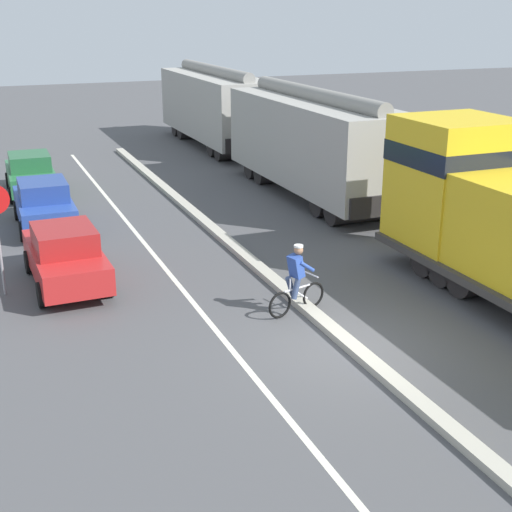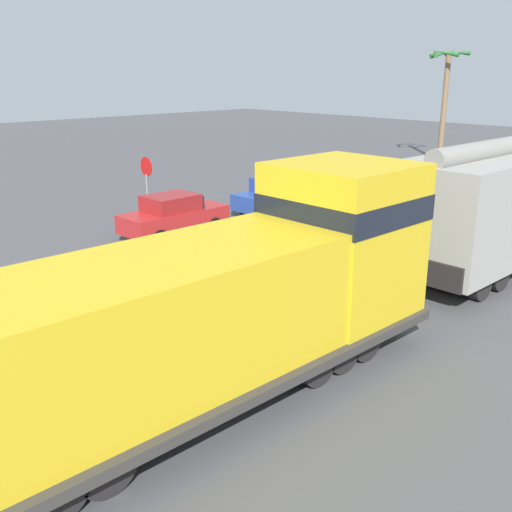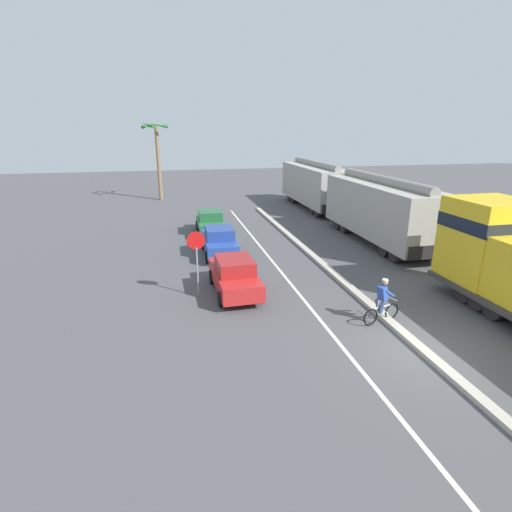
{
  "view_description": "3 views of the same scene",
  "coord_description": "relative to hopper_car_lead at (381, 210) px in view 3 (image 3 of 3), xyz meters",
  "views": [
    {
      "loc": [
        -7.09,
        -12.21,
        6.96
      ],
      "look_at": [
        -0.69,
        3.61,
        1.0
      ],
      "focal_mm": 50.0,
      "sensor_mm": 36.0,
      "label": 1
    },
    {
      "loc": [
        13.2,
        -6.96,
        6.16
      ],
      "look_at": [
        2.55,
        3.1,
        1.56
      ],
      "focal_mm": 42.0,
      "sensor_mm": 36.0,
      "label": 2
    },
    {
      "loc": [
        -7.72,
        -10.05,
        6.96
      ],
      "look_at": [
        -3.77,
        7.78,
        1.05
      ],
      "focal_mm": 28.0,
      "sensor_mm": 36.0,
      "label": 3
    }
  ],
  "objects": [
    {
      "name": "ground_plane",
      "position": [
        -5.07,
        -12.0,
        -2.08
      ],
      "size": [
        120.0,
        120.0,
        0.0
      ],
      "primitive_type": "plane",
      "color": "#4C4C4F"
    },
    {
      "name": "median_curb",
      "position": [
        -5.07,
        -6.0,
        -2.0
      ],
      "size": [
        0.36,
        36.0,
        0.16
      ],
      "primitive_type": "cube",
      "color": "#B2AD9E",
      "rests_on": "ground"
    },
    {
      "name": "lane_stripe",
      "position": [
        -7.47,
        -6.0,
        -2.07
      ],
      "size": [
        0.14,
        36.0,
        0.01
      ],
      "primitive_type": "cube",
      "color": "silver",
      "rests_on": "ground"
    },
    {
      "name": "hopper_car_lead",
      "position": [
        0.0,
        0.0,
        0.0
      ],
      "size": [
        2.9,
        10.6,
        4.18
      ],
      "color": "#9E9B94",
      "rests_on": "ground"
    },
    {
      "name": "hopper_car_middle",
      "position": [
        0.0,
        11.6,
        0.0
      ],
      "size": [
        2.9,
        10.6,
        4.18
      ],
      "color": "#A19E97",
      "rests_on": "ground"
    },
    {
      "name": "parked_car_red",
      "position": [
        -10.19,
        -5.98,
        -1.26
      ],
      "size": [
        1.92,
        4.24,
        1.62
      ],
      "color": "red",
      "rests_on": "ground"
    },
    {
      "name": "parked_car_blue",
      "position": [
        -10.12,
        -0.37,
        -1.26
      ],
      "size": [
        1.87,
        4.22,
        1.62
      ],
      "color": "#28479E",
      "rests_on": "ground"
    },
    {
      "name": "parked_car_green",
      "position": [
        -10.09,
        4.52,
        -1.26
      ],
      "size": [
        1.9,
        4.23,
        1.62
      ],
      "color": "#286B3D",
      "rests_on": "ground"
    },
    {
      "name": "cyclist",
      "position": [
        -5.35,
        -9.95,
        -1.26
      ],
      "size": [
        1.67,
        0.61,
        1.71
      ],
      "color": "black",
      "rests_on": "ground"
    },
    {
      "name": "stop_sign",
      "position": [
        -11.78,
        -6.07,
        -0.05
      ],
      "size": [
        0.76,
        0.08,
        2.88
      ],
      "color": "gray",
      "rests_on": "ground"
    },
    {
      "name": "palm_tree_near",
      "position": [
        -13.48,
        19.01,
        3.27
      ],
      "size": [
        2.55,
        2.73,
        7.51
      ],
      "color": "#846647",
      "rests_on": "ground"
    }
  ]
}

